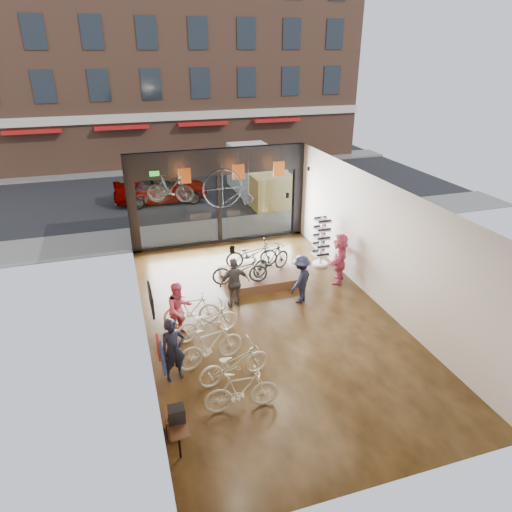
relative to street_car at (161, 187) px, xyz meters
name	(u,v)px	position (x,y,z in m)	size (l,w,h in m)	color
ground_plane	(268,317)	(1.64, -12.00, -0.81)	(7.00, 12.00, 0.04)	black
ceiling	(269,192)	(1.64, -12.00, 3.03)	(7.00, 12.00, 0.04)	black
wall_left	(139,276)	(-1.88, -12.00, 1.11)	(0.04, 12.00, 3.80)	#AA703D
wall_right	(380,244)	(5.16, -12.00, 1.11)	(0.04, 12.00, 3.80)	beige
wall_back	(388,407)	(1.64, -18.02, 1.11)	(7.00, 0.04, 3.80)	beige
storefront	(219,197)	(1.64, -6.00, 1.11)	(7.00, 0.26, 3.80)	black
exit_sign	(154,174)	(-0.76, -6.12, 2.26)	(0.35, 0.06, 0.18)	#198C26
street_road	(184,184)	(1.64, 3.00, -0.80)	(30.00, 18.00, 0.02)	black
sidewalk_near	(214,230)	(1.64, -4.80, -0.73)	(30.00, 2.40, 0.12)	slate
sidewalk_far	(174,167)	(1.64, 7.00, -0.73)	(30.00, 2.00, 0.12)	slate
opposite_building	(160,51)	(1.64, 9.50, 6.21)	(26.00, 5.00, 14.00)	brown
street_car	(161,187)	(0.00, 0.00, 0.00)	(1.88, 4.67, 1.59)	gray
box_truck	(261,176)	(5.02, -1.00, 0.42)	(2.05, 6.15, 2.42)	silver
floor_bike_1	(241,391)	(-0.13, -15.38, -0.29)	(0.47, 1.67, 1.00)	beige
floor_bike_2	(234,363)	(-0.03, -14.38, -0.32)	(0.63, 1.81, 0.95)	beige
floor_bike_3	(210,346)	(-0.43, -13.63, -0.26)	(0.50, 1.78, 1.07)	beige
floor_bike_4	(207,322)	(-0.25, -12.44, -0.32)	(0.63, 1.81, 0.95)	beige
floor_bike_5	(192,310)	(-0.55, -11.73, -0.31)	(0.46, 1.61, 0.97)	beige
display_platform	(259,277)	(2.09, -9.72, -0.64)	(2.40, 1.80, 0.30)	#4E341D
display_bike_left	(240,270)	(1.28, -10.25, -0.03)	(0.62, 1.79, 0.94)	black
display_bike_mid	(271,259)	(2.48, -9.85, 0.01)	(0.48, 1.69, 1.01)	black
display_bike_right	(252,254)	(2.00, -9.20, -0.02)	(0.63, 1.80, 0.94)	black
customer_0	(173,350)	(-1.36, -13.90, 0.02)	(0.59, 0.39, 1.63)	#161C33
customer_1	(179,309)	(-0.94, -12.12, 0.00)	(0.78, 0.61, 1.60)	#CC4C72
customer_2	(235,283)	(0.88, -11.09, 0.00)	(0.94, 0.39, 1.60)	#3F3F44
customer_3	(301,279)	(2.89, -11.44, -0.02)	(1.00, 0.58, 1.55)	#161C33
customer_5	(339,258)	(4.64, -10.57, 0.07)	(1.61, 0.51, 1.73)	#CC4C72
sunglasses_rack	(321,242)	(4.59, -9.25, 0.12)	(0.54, 0.44, 1.84)	white
wall_merch	(164,380)	(-1.74, -15.50, 0.51)	(0.40, 2.40, 2.60)	navy
penny_farthing	(231,189)	(1.85, -7.11, 1.71)	(1.85, 0.06, 1.48)	black
hung_bike	(170,188)	(-0.42, -7.80, 2.13)	(0.45, 1.58, 0.95)	black
jersey_left	(185,176)	(0.24, -6.80, 2.26)	(0.45, 0.03, 0.55)	#CC5919
jersey_mid	(239,172)	(2.24, -6.80, 2.26)	(0.45, 0.03, 0.55)	#CC5919
jersey_right	(279,169)	(3.83, -6.80, 2.26)	(0.45, 0.03, 0.55)	#CC5919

